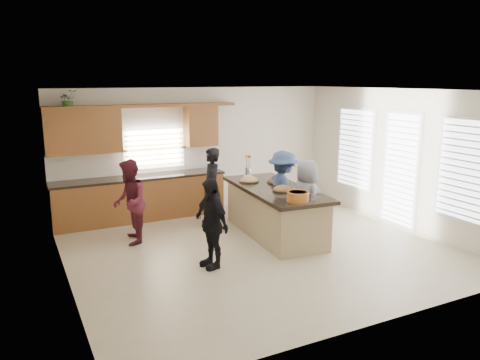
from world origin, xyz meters
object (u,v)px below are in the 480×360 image
woman_left_mid (130,202)px  woman_right_back (283,191)px  woman_left_front (211,223)px  salad_bowl (298,196)px  woman_right_front (306,201)px  island (275,212)px  woman_left_back (212,188)px

woman_left_mid → woman_right_back: size_ratio=0.97×
woman_right_back → woman_left_front: bearing=115.6°
salad_bowl → woman_right_front: (0.52, 0.51, -0.26)m
woman_left_front → woman_right_front: bearing=90.6°
woman_right_front → salad_bowl: bearing=137.9°
island → woman_right_front: 0.73m
woman_left_back → woman_left_front: bearing=-13.7°
island → woman_left_front: (-1.73, -0.91, 0.28)m
island → salad_bowl: (-0.19, -1.07, 0.59)m
woman_left_back → woman_right_back: 1.45m
woman_left_mid → salad_bowl: bearing=66.2°
island → woman_left_back: woman_left_back is taller
salad_bowl → woman_left_back: woman_left_back is taller
salad_bowl → woman_left_back: (-0.70, 2.08, -0.22)m
salad_bowl → woman_right_front: size_ratio=0.24×
woman_left_mid → woman_left_back: bearing=111.1°
salad_bowl → woman_left_back: bearing=108.7°
salad_bowl → woman_right_front: woman_right_front is taller
woman_left_back → salad_bowl: bearing=28.4°
island → woman_left_front: size_ratio=1.89×
island → woman_right_back: 0.47m
island → salad_bowl: salad_bowl is taller
island → woman_left_front: 1.97m
woman_right_back → woman_right_front: 0.72m
salad_bowl → woman_left_mid: bearing=142.6°
woman_left_mid → woman_right_back: 2.96m
woman_left_front → woman_left_mid: bearing=-161.4°
woman_right_front → island: bearing=34.7°
salad_bowl → woman_left_mid: 3.06m
woman_right_front → woman_left_front: bearing=103.6°
woman_left_mid → woman_left_front: (0.89, -1.70, -0.05)m
woman_left_mid → woman_left_front: size_ratio=1.07×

